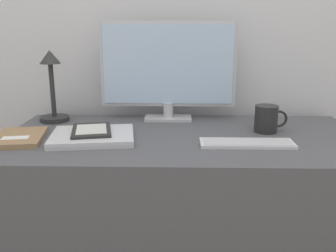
# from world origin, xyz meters

# --- Properties ---
(wall_back) EXTENTS (3.60, 0.05, 2.40)m
(wall_back) POSITION_xyz_m (0.00, 0.58, 1.20)
(wall_back) COLOR silver
(wall_back) RESTS_ON ground_plane
(desk) EXTENTS (1.36, 0.65, 0.72)m
(desk) POSITION_xyz_m (0.00, 0.17, 0.36)
(desk) COLOR #4C4C51
(desk) RESTS_ON ground_plane
(monitor) EXTENTS (0.58, 0.11, 0.42)m
(monitor) POSITION_xyz_m (-0.07, 0.42, 0.94)
(monitor) COLOR #B7B7BC
(monitor) RESTS_ON desk
(keyboard) EXTENTS (0.32, 0.10, 0.01)m
(keyboard) POSITION_xyz_m (0.22, 0.06, 0.72)
(keyboard) COLOR silver
(keyboard) RESTS_ON desk
(laptop) EXTENTS (0.32, 0.28, 0.02)m
(laptop) POSITION_xyz_m (-0.33, 0.11, 0.73)
(laptop) COLOR #BCBCC1
(laptop) RESTS_ON desk
(ereader) EXTENTS (0.18, 0.22, 0.01)m
(ereader) POSITION_xyz_m (-0.34, 0.13, 0.75)
(ereader) COLOR black
(ereader) RESTS_ON laptop
(desk_lamp) EXTENTS (0.12, 0.12, 0.30)m
(desk_lamp) POSITION_xyz_m (-0.56, 0.38, 0.88)
(desk_lamp) COLOR #282828
(desk_lamp) RESTS_ON desk
(notebook) EXTENTS (0.20, 0.25, 0.02)m
(notebook) POSITION_xyz_m (-0.60, 0.10, 0.73)
(notebook) COLOR #93704C
(notebook) RESTS_ON desk
(coffee_mug) EXTENTS (0.13, 0.09, 0.10)m
(coffee_mug) POSITION_xyz_m (0.32, 0.23, 0.77)
(coffee_mug) COLOR black
(coffee_mug) RESTS_ON desk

